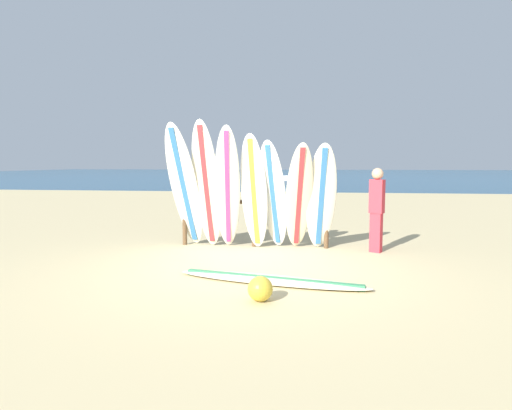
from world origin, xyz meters
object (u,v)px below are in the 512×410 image
Objects in this scene: surfboard_rack at (254,213)px; beach_ball at (260,289)px; surfboard_leaning_far_right at (321,198)px; surfboard_lying_on_sand at (271,280)px; surfboard_leaning_far_left at (184,186)px; small_boat_offshore at (290,182)px; surfboard_leaning_center_right at (273,196)px; surfboard_leaning_center_left at (228,189)px; beachgoer_standing at (377,206)px; surfboard_leaning_right at (299,197)px; surfboard_leaning_center at (254,193)px; surfboard_leaning_left at (207,185)px.

surfboard_rack is 9.61× the size of beach_ball.
surfboard_leaning_far_right reaches higher than surfboard_lying_on_sand.
surfboard_leaning_far_left is 0.79× the size of small_boat_offshore.
beach_ball is at bearing -81.08° from surfboard_rack.
surfboard_leaning_center_right is at bearing 94.47° from surfboard_lying_on_sand.
surfboard_rack is at bearing 143.79° from surfboard_leaning_center_right.
small_boat_offshore is (-0.91, 24.02, -0.78)m from surfboard_leaning_center_right.
small_boat_offshore is (-1.80, 23.99, -0.75)m from surfboard_leaning_far_right.
beachgoer_standing is at bearing 3.73° from surfboard_leaning_center_left.
surfboard_leaning_right reaches higher than surfboard_lying_on_sand.
surfboard_leaning_center is at bearing -167.31° from surfboard_leaning_center_right.
surfboard_leaning_right is at bearing 83.32° from beach_ball.
surfboard_leaning_center is (0.91, -0.02, -0.13)m from surfboard_leaning_left.
surfboard_leaning_far_right is at bearing 2.41° from surfboard_leaning_left.
surfboard_leaning_left is 1.21× the size of surfboard_leaning_right.
surfboard_leaning_left is 2.87m from surfboard_lying_on_sand.
surfboard_leaning_right is at bearing -86.69° from small_boat_offshore.
surfboard_lying_on_sand is (0.58, -2.54, -0.64)m from surfboard_rack.
surfboard_leaning_center_right is 0.89m from surfboard_leaning_far_right.
beach_ball is at bearing -59.05° from surfboard_leaning_far_left.
surfboard_leaning_center_right reaches higher than surfboard_rack.
surfboard_rack is at bearing 98.92° from beach_ball.
surfboard_leaning_right is 6.63× the size of beach_ball.
surfboard_lying_on_sand is at bearing -76.26° from surfboard_leaning_center.
surfboard_leaning_right is at bearing -21.02° from surfboard_rack.
surfboard_leaning_left is 0.92m from surfboard_leaning_center.
surfboard_leaning_center reaches higher than surfboard_leaning_far_right.
surfboard_leaning_far_left is 1.54× the size of beachgoer_standing.
surfboard_leaning_center_left is 7.63× the size of beach_ball.
small_boat_offshore is at bearing 92.18° from beach_ball.
surfboard_leaning_left is 0.44m from surfboard_leaning_center_left.
surfboard_leaning_center_left is (-0.44, -0.45, 0.49)m from surfboard_rack.
surfboard_leaning_left is 1.57× the size of beachgoer_standing.
surfboard_leaning_far_left is 3.64m from beachgoer_standing.
surfboard_lying_on_sand is at bearing -127.21° from beachgoer_standing.
beachgoer_standing reaches higher than small_boat_offshore.
surfboard_leaning_left is (0.45, -0.04, 0.02)m from surfboard_leaning_far_left.
beachgoer_standing is (1.90, 0.03, -0.18)m from surfboard_leaning_center_right.
small_boat_offshore is 9.99× the size of beach_ball.
beach_ball is at bearing -119.58° from beachgoer_standing.
beachgoer_standing is (2.26, 0.11, -0.24)m from surfboard_leaning_center.
surfboard_leaning_far_left reaches higher than small_boat_offshore.
surfboard_leaning_center_right is 1.33× the size of beachgoer_standing.
surfboard_leaning_far_right is at bearing 1.21° from surfboard_leaning_far_left.
surfboard_leaning_right is 1.00× the size of surfboard_leaning_far_right.
surfboard_leaning_left is 24.11m from small_boat_offshore.
surfboard_leaning_left is 2.17m from surfboard_leaning_far_right.
surfboard_leaning_left is 1.12× the size of surfboard_leaning_center.
surfboard_leaning_center is 1.26m from surfboard_leaning_far_right.
beachgoer_standing is at bearing 0.89° from surfboard_leaning_far_left.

